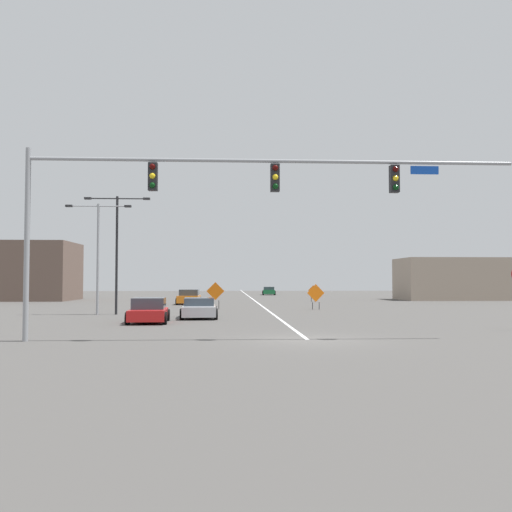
{
  "coord_description": "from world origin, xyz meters",
  "views": [
    {
      "loc": [
        -3.04,
        -21.08,
        2.25
      ],
      "look_at": [
        -0.43,
        29.28,
        4.43
      ],
      "focal_mm": 39.29,
      "sensor_mm": 36.0,
      "label": 1
    }
  ],
  "objects_px": {
    "street_lamp_mid_left": "(98,247)",
    "car_orange_approaching": "(189,297)",
    "construction_sign_left_lane": "(316,294)",
    "construction_sign_median_near": "(215,292)",
    "street_lamp_near_left": "(117,243)",
    "construction_sign_median_far": "(313,291)",
    "car_green_distant": "(269,291)",
    "traffic_signal_assembly": "(213,189)",
    "car_silver_far": "(199,308)",
    "car_red_mid": "(149,311)"
  },
  "relations": [
    {
      "from": "street_lamp_mid_left",
      "to": "car_orange_approaching",
      "type": "distance_m",
      "value": 16.77
    },
    {
      "from": "construction_sign_left_lane",
      "to": "car_orange_approaching",
      "type": "height_order",
      "value": "construction_sign_left_lane"
    },
    {
      "from": "construction_sign_median_near",
      "to": "car_orange_approaching",
      "type": "relative_size",
      "value": 0.54
    },
    {
      "from": "street_lamp_mid_left",
      "to": "construction_sign_median_near",
      "type": "distance_m",
      "value": 10.25
    },
    {
      "from": "street_lamp_near_left",
      "to": "construction_sign_median_far",
      "type": "height_order",
      "value": "street_lamp_near_left"
    },
    {
      "from": "construction_sign_median_near",
      "to": "car_green_distant",
      "type": "bearing_deg",
      "value": 80.24
    },
    {
      "from": "traffic_signal_assembly",
      "to": "street_lamp_mid_left",
      "type": "height_order",
      "value": "street_lamp_mid_left"
    },
    {
      "from": "traffic_signal_assembly",
      "to": "street_lamp_mid_left",
      "type": "xyz_separation_m",
      "value": [
        -7.89,
        15.91,
        -1.28
      ]
    },
    {
      "from": "car_green_distant",
      "to": "street_lamp_near_left",
      "type": "bearing_deg",
      "value": -105.76
    },
    {
      "from": "car_orange_approaching",
      "to": "car_silver_far",
      "type": "xyz_separation_m",
      "value": [
        1.87,
        -19.05,
        -0.08
      ]
    },
    {
      "from": "traffic_signal_assembly",
      "to": "construction_sign_left_lane",
      "type": "distance_m",
      "value": 23.21
    },
    {
      "from": "traffic_signal_assembly",
      "to": "construction_sign_median_near",
      "type": "relative_size",
      "value": 8.83
    },
    {
      "from": "construction_sign_left_lane",
      "to": "car_red_mid",
      "type": "bearing_deg",
      "value": -130.89
    },
    {
      "from": "traffic_signal_assembly",
      "to": "car_orange_approaching",
      "type": "distance_m",
      "value": 32.03
    },
    {
      "from": "construction_sign_left_lane",
      "to": "car_silver_far",
      "type": "height_order",
      "value": "construction_sign_left_lane"
    },
    {
      "from": "street_lamp_mid_left",
      "to": "car_red_mid",
      "type": "xyz_separation_m",
      "value": [
        4.29,
        -6.98,
        -3.79
      ]
    },
    {
      "from": "street_lamp_mid_left",
      "to": "car_orange_approaching",
      "type": "xyz_separation_m",
      "value": [
        4.9,
        15.59,
        -3.76
      ]
    },
    {
      "from": "street_lamp_near_left",
      "to": "construction_sign_median_near",
      "type": "relative_size",
      "value": 3.71
    },
    {
      "from": "street_lamp_mid_left",
      "to": "car_red_mid",
      "type": "height_order",
      "value": "street_lamp_mid_left"
    },
    {
      "from": "street_lamp_mid_left",
      "to": "construction_sign_median_far",
      "type": "bearing_deg",
      "value": 50.25
    },
    {
      "from": "street_lamp_mid_left",
      "to": "car_red_mid",
      "type": "relative_size",
      "value": 1.83
    },
    {
      "from": "construction_sign_median_far",
      "to": "construction_sign_median_near",
      "type": "xyz_separation_m",
      "value": [
        -9.86,
        -14.7,
        0.24
      ]
    },
    {
      "from": "street_lamp_near_left",
      "to": "car_orange_approaching",
      "type": "relative_size",
      "value": 2.0
    },
    {
      "from": "street_lamp_near_left",
      "to": "construction_sign_left_lane",
      "type": "xyz_separation_m",
      "value": [
        14.05,
        5.44,
        -3.5
      ]
    },
    {
      "from": "traffic_signal_assembly",
      "to": "street_lamp_near_left",
      "type": "distance_m",
      "value": 17.49
    },
    {
      "from": "construction_sign_median_far",
      "to": "construction_sign_median_near",
      "type": "distance_m",
      "value": 17.7
    },
    {
      "from": "traffic_signal_assembly",
      "to": "construction_sign_median_near",
      "type": "height_order",
      "value": "traffic_signal_assembly"
    },
    {
      "from": "traffic_signal_assembly",
      "to": "car_green_distant",
      "type": "bearing_deg",
      "value": 83.86
    },
    {
      "from": "car_silver_far",
      "to": "traffic_signal_assembly",
      "type": "bearing_deg",
      "value": -84.86
    },
    {
      "from": "street_lamp_near_left",
      "to": "construction_sign_median_far",
      "type": "distance_m",
      "value": 26.55
    },
    {
      "from": "construction_sign_left_lane",
      "to": "construction_sign_median_far",
      "type": "bearing_deg",
      "value": 81.91
    },
    {
      "from": "traffic_signal_assembly",
      "to": "construction_sign_median_far",
      "type": "height_order",
      "value": "traffic_signal_assembly"
    },
    {
      "from": "traffic_signal_assembly",
      "to": "car_red_mid",
      "type": "relative_size",
      "value": 4.69
    },
    {
      "from": "construction_sign_median_near",
      "to": "construction_sign_left_lane",
      "type": "relative_size",
      "value": 1.08
    },
    {
      "from": "car_red_mid",
      "to": "car_silver_far",
      "type": "distance_m",
      "value": 4.3
    },
    {
      "from": "construction_sign_left_lane",
      "to": "car_red_mid",
      "type": "relative_size",
      "value": 0.49
    },
    {
      "from": "street_lamp_near_left",
      "to": "car_orange_approaching",
      "type": "height_order",
      "value": "street_lamp_near_left"
    },
    {
      "from": "traffic_signal_assembly",
      "to": "car_green_distant",
      "type": "height_order",
      "value": "traffic_signal_assembly"
    },
    {
      "from": "street_lamp_mid_left",
      "to": "construction_sign_median_near",
      "type": "bearing_deg",
      "value": 39.51
    },
    {
      "from": "car_red_mid",
      "to": "car_green_distant",
      "type": "xyz_separation_m",
      "value": [
        10.54,
        55.57,
        -0.03
      ]
    },
    {
      "from": "car_orange_approaching",
      "to": "car_red_mid",
      "type": "xyz_separation_m",
      "value": [
        -0.61,
        -22.56,
        -0.02
      ]
    },
    {
      "from": "street_lamp_mid_left",
      "to": "car_green_distant",
      "type": "bearing_deg",
      "value": 73.03
    },
    {
      "from": "construction_sign_median_near",
      "to": "car_red_mid",
      "type": "bearing_deg",
      "value": -103.84
    },
    {
      "from": "construction_sign_median_near",
      "to": "car_silver_far",
      "type": "relative_size",
      "value": 0.48
    },
    {
      "from": "car_red_mid",
      "to": "car_green_distant",
      "type": "bearing_deg",
      "value": 79.26
    },
    {
      "from": "construction_sign_median_far",
      "to": "construction_sign_median_near",
      "type": "relative_size",
      "value": 0.82
    },
    {
      "from": "street_lamp_mid_left",
      "to": "construction_sign_left_lane",
      "type": "distance_m",
      "value": 16.56
    },
    {
      "from": "street_lamp_near_left",
      "to": "car_orange_approaching",
      "type": "bearing_deg",
      "value": 76.38
    },
    {
      "from": "traffic_signal_assembly",
      "to": "construction_sign_median_far",
      "type": "distance_m",
      "value": 38.31
    },
    {
      "from": "car_silver_far",
      "to": "car_orange_approaching",
      "type": "bearing_deg",
      "value": 95.61
    }
  ]
}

